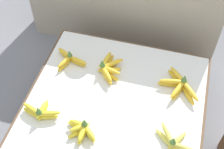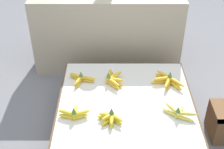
{
  "view_description": "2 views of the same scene",
  "coord_description": "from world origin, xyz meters",
  "px_view_note": "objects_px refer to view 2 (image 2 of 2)",
  "views": [
    {
      "loc": [
        0.25,
        -0.97,
        1.75
      ],
      "look_at": [
        -0.03,
        0.06,
        0.45
      ],
      "focal_mm": 50.0,
      "sensor_mm": 36.0,
      "label": 1
    },
    {
      "loc": [
        -0.1,
        -1.78,
        1.8
      ],
      "look_at": [
        -0.11,
        0.12,
        0.42
      ],
      "focal_mm": 50.0,
      "sensor_mm": 36.0,
      "label": 2
    }
  ],
  "objects_px": {
    "banana_bunch_middle_right": "(168,80)",
    "banana_bunch_middle_left": "(81,79)",
    "banana_bunch_front_right": "(179,113)",
    "banana_bunch_middle_midleft": "(113,79)",
    "banana_bunch_front_left": "(74,113)",
    "banana_bunch_front_midleft": "(111,118)"
  },
  "relations": [
    {
      "from": "banana_bunch_front_midleft",
      "to": "banana_bunch_front_right",
      "type": "height_order",
      "value": "banana_bunch_front_midleft"
    },
    {
      "from": "banana_bunch_front_midleft",
      "to": "banana_bunch_middle_left",
      "type": "height_order",
      "value": "banana_bunch_front_midleft"
    },
    {
      "from": "banana_bunch_middle_left",
      "to": "banana_bunch_middle_midleft",
      "type": "height_order",
      "value": "banana_bunch_middle_midleft"
    },
    {
      "from": "banana_bunch_front_midleft",
      "to": "banana_bunch_middle_midleft",
      "type": "distance_m",
      "value": 0.44
    },
    {
      "from": "banana_bunch_front_left",
      "to": "banana_bunch_middle_right",
      "type": "relative_size",
      "value": 0.9
    },
    {
      "from": "banana_bunch_front_right",
      "to": "banana_bunch_middle_right",
      "type": "height_order",
      "value": "banana_bunch_middle_right"
    },
    {
      "from": "banana_bunch_front_right",
      "to": "banana_bunch_middle_midleft",
      "type": "xyz_separation_m",
      "value": [
        -0.46,
        0.39,
        0.0
      ]
    },
    {
      "from": "banana_bunch_middle_left",
      "to": "banana_bunch_middle_right",
      "type": "distance_m",
      "value": 0.69
    },
    {
      "from": "banana_bunch_front_left",
      "to": "banana_bunch_front_right",
      "type": "bearing_deg",
      "value": 0.96
    },
    {
      "from": "banana_bunch_front_left",
      "to": "banana_bunch_middle_midleft",
      "type": "xyz_separation_m",
      "value": [
        0.27,
        0.4,
        -0.0
      ]
    },
    {
      "from": "banana_bunch_middle_left",
      "to": "banana_bunch_front_right",
      "type": "bearing_deg",
      "value": -28.93
    },
    {
      "from": "banana_bunch_middle_right",
      "to": "banana_bunch_middle_left",
      "type": "bearing_deg",
      "value": 178.06
    },
    {
      "from": "banana_bunch_middle_left",
      "to": "banana_bunch_front_left",
      "type": "bearing_deg",
      "value": -91.9
    },
    {
      "from": "banana_bunch_middle_midleft",
      "to": "banana_bunch_middle_left",
      "type": "bearing_deg",
      "value": 178.26
    },
    {
      "from": "banana_bunch_middle_left",
      "to": "banana_bunch_middle_right",
      "type": "xyz_separation_m",
      "value": [
        0.69,
        -0.02,
        0.0
      ]
    },
    {
      "from": "banana_bunch_middle_midleft",
      "to": "banana_bunch_front_midleft",
      "type": "bearing_deg",
      "value": -92.12
    },
    {
      "from": "banana_bunch_front_right",
      "to": "banana_bunch_middle_midleft",
      "type": "height_order",
      "value": "banana_bunch_middle_midleft"
    },
    {
      "from": "banana_bunch_middle_left",
      "to": "banana_bunch_middle_midleft",
      "type": "relative_size",
      "value": 0.91
    },
    {
      "from": "banana_bunch_front_left",
      "to": "banana_bunch_front_right",
      "type": "relative_size",
      "value": 0.95
    },
    {
      "from": "banana_bunch_front_midleft",
      "to": "banana_bunch_middle_right",
      "type": "relative_size",
      "value": 0.73
    },
    {
      "from": "banana_bunch_front_right",
      "to": "banana_bunch_middle_left",
      "type": "xyz_separation_m",
      "value": [
        -0.71,
        0.39,
        0.0
      ]
    },
    {
      "from": "banana_bunch_front_left",
      "to": "banana_bunch_middle_left",
      "type": "height_order",
      "value": "banana_bunch_front_left"
    }
  ]
}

